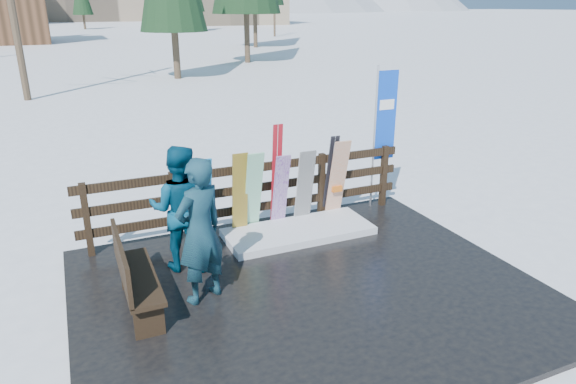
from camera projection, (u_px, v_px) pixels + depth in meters
name	position (u px, v px, depth m)	size (l,w,h in m)	color
ground	(309.00, 293.00, 6.90)	(700.00, 700.00, 0.00)	white
deck	(309.00, 291.00, 6.89)	(6.00, 5.00, 0.08)	black
fence	(252.00, 191.00, 8.54)	(5.60, 0.10, 1.15)	black
snow_patch	(299.00, 231.00, 8.45)	(2.42, 1.00, 0.12)	white
bench	(132.00, 274.00, 6.19)	(0.41, 1.50, 0.97)	black
snowboard_0	(203.00, 200.00, 8.00)	(0.26, 0.03, 1.44)	#1C8ED8
snowboard_1	(253.00, 193.00, 8.31)	(0.27, 0.03, 1.46)	white
snowboard_2	(240.00, 195.00, 8.22)	(0.26, 0.03, 1.42)	yellow
snowboard_3	(280.00, 192.00, 8.51)	(0.25, 0.03, 1.34)	silver
snowboard_4	(305.00, 187.00, 8.67)	(0.29, 0.03, 1.35)	black
snowboard_5	(337.00, 180.00, 8.89)	(0.30, 0.03, 1.47)	silver
ski_pair_a	(276.00, 177.00, 8.47)	(0.16, 0.20, 1.80)	#AA1420
ski_pair_b	(330.00, 177.00, 8.90)	(0.17, 0.31, 1.52)	black
rental_flag	(383.00, 121.00, 9.21)	(0.45, 0.04, 2.60)	silver
person_front	(200.00, 231.00, 6.32)	(0.69, 0.45, 1.89)	#194F53
person_back	(180.00, 208.00, 7.14)	(0.88, 0.68, 1.81)	navy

